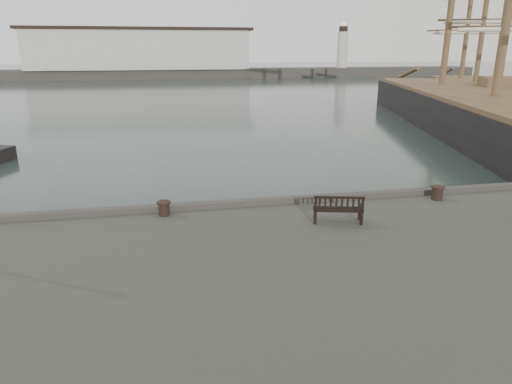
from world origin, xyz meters
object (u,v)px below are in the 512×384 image
tall_ship_main (491,125)px  tall_ship_far (473,99)px  bollard_left (164,208)px  bollard_right (437,193)px  bench (338,214)px

tall_ship_main → tall_ship_far: size_ratio=1.61×
bollard_left → bollard_right: (8.81, -0.21, 0.01)m
bollard_left → tall_ship_main: bearing=35.4°
bollard_left → tall_ship_main: size_ratio=0.01×
bollard_right → tall_ship_main: tall_ship_main is taller
tall_ship_main → tall_ship_far: tall_ship_main is taller
bench → tall_ship_far: 46.54m
bench → bollard_left: 5.09m
tall_ship_main → bollard_left: bearing=-129.6°
bench → bollard_left: bench is taller
tall_ship_main → tall_ship_far: bearing=73.0°
tall_ship_far → bollard_right: bearing=-103.9°
bollard_right → bollard_left: bearing=178.6°
bench → tall_ship_far: (29.92, 35.64, -1.03)m
bollard_left → tall_ship_main: 29.78m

